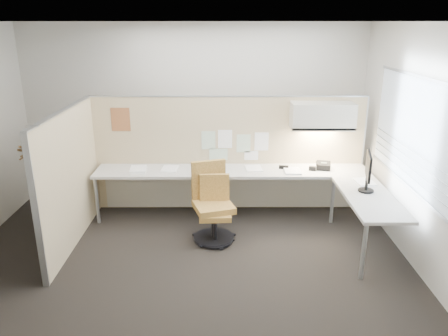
{
  "coord_description": "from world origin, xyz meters",
  "views": [
    {
      "loc": [
        0.47,
        -4.79,
        2.8
      ],
      "look_at": [
        0.48,
        0.8,
        0.92
      ],
      "focal_mm": 35.0,
      "sensor_mm": 36.0,
      "label": 1
    }
  ],
  "objects_px": {
    "chair_right": "(215,212)",
    "monitor": "(368,170)",
    "phone": "(323,166)",
    "desk": "(255,181)",
    "chair_left": "(212,204)"
  },
  "relations": [
    {
      "from": "chair_right",
      "to": "monitor",
      "type": "bearing_deg",
      "value": -4.79
    },
    {
      "from": "chair_right",
      "to": "phone",
      "type": "distance_m",
      "value": 1.82
    },
    {
      "from": "desk",
      "to": "monitor",
      "type": "xyz_separation_m",
      "value": [
        1.37,
        -0.72,
        0.42
      ]
    },
    {
      "from": "chair_left",
      "to": "desk",
      "type": "bearing_deg",
      "value": 25.17
    },
    {
      "from": "chair_right",
      "to": "monitor",
      "type": "distance_m",
      "value": 2.03
    },
    {
      "from": "chair_left",
      "to": "chair_right",
      "type": "relative_size",
      "value": 1.18
    },
    {
      "from": "chair_left",
      "to": "monitor",
      "type": "xyz_separation_m",
      "value": [
        1.98,
        -0.16,
        0.54
      ]
    },
    {
      "from": "desk",
      "to": "chair_left",
      "type": "relative_size",
      "value": 3.87
    },
    {
      "from": "chair_right",
      "to": "phone",
      "type": "xyz_separation_m",
      "value": [
        1.58,
        0.81,
        0.37
      ]
    },
    {
      "from": "chair_right",
      "to": "monitor",
      "type": "height_order",
      "value": "monitor"
    },
    {
      "from": "desk",
      "to": "monitor",
      "type": "bearing_deg",
      "value": -27.7
    },
    {
      "from": "chair_left",
      "to": "monitor",
      "type": "relative_size",
      "value": 2.06
    },
    {
      "from": "chair_right",
      "to": "chair_left",
      "type": "bearing_deg",
      "value": 114.88
    },
    {
      "from": "chair_right",
      "to": "desk",
      "type": "bearing_deg",
      "value": 45.91
    },
    {
      "from": "chair_left",
      "to": "phone",
      "type": "height_order",
      "value": "chair_left"
    }
  ]
}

